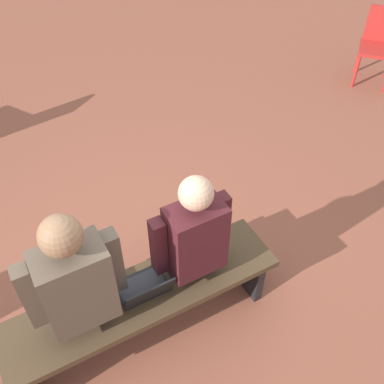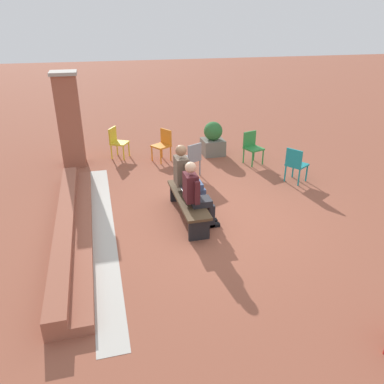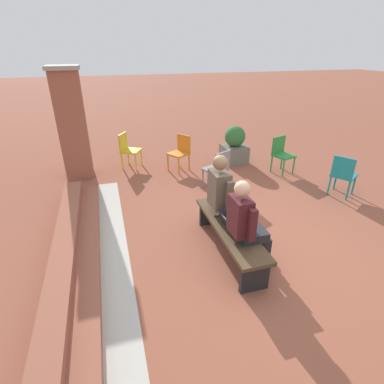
% 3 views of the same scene
% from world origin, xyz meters
% --- Properties ---
extents(ground_plane, '(60.00, 60.00, 0.00)m').
position_xyz_m(ground_plane, '(0.00, 0.00, 0.00)').
color(ground_plane, brown).
extents(bench, '(1.80, 0.44, 0.45)m').
position_xyz_m(bench, '(-0.03, 0.31, 0.35)').
color(bench, '#4C3823').
rests_on(bench, ground).
extents(person_student, '(0.51, 0.65, 1.29)m').
position_xyz_m(person_student, '(-0.39, 0.25, 0.70)').
color(person_student, '#232328').
rests_on(person_student, ground).
extents(person_adult, '(0.56, 0.71, 1.37)m').
position_xyz_m(person_adult, '(0.34, 0.24, 0.73)').
color(person_adult, '#384C75').
rests_on(person_adult, ground).
extents(laptop, '(0.32, 0.29, 0.21)m').
position_xyz_m(laptop, '(-0.04, 0.32, 0.50)').
color(laptop, black).
rests_on(laptop, bench).
extents(plastic_chair_far_left, '(0.59, 0.59, 0.84)m').
position_xyz_m(plastic_chair_far_left, '(-3.83, -1.43, 0.48)').
color(plastic_chair_far_left, red).
rests_on(plastic_chair_far_left, ground).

